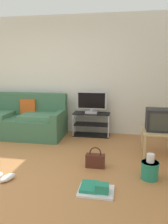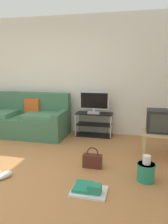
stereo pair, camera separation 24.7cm
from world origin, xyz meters
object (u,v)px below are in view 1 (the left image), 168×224
floor_tray (96,189)px  crt_tv (159,120)px  tv_stand (92,124)px  cleaning_bucket (150,169)px  handbag (95,160)px  sneakers_pair (1,177)px  flat_tv (92,103)px  couch (19,121)px  side_table (158,134)px

floor_tray → crt_tv: bearing=57.0°
tv_stand → cleaning_bucket: bearing=-59.7°
handbag → sneakers_pair: bearing=-152.9°
flat_tv → cleaning_bucket: (1.09, -1.84, -0.62)m
flat_tv → crt_tv: (1.32, -0.88, -0.13)m
tv_stand → sneakers_pair: (-0.95, -2.27, -0.22)m
crt_tv → floor_tray: 1.81m
couch → sneakers_pair: (0.70, -2.00, -0.30)m
couch → floor_tray: bearing=-45.5°
flat_tv → side_table: (1.32, -0.90, -0.39)m
floor_tray → tv_stand: bearing=99.4°
cleaning_bucket → sneakers_pair: 2.08m
couch → tv_stand: 1.67m
side_table → couch: bearing=167.6°
side_table → handbag: size_ratio=1.66×
crt_tv → sneakers_pair: (-2.27, -1.36, -0.59)m
tv_stand → cleaning_bucket: 2.16m
tv_stand → handbag: 1.67m
handbag → floor_tray: handbag is taller
flat_tv → side_table: flat_tv is taller
side_table → cleaning_bucket: bearing=-103.7°
couch → tv_stand: bearing=9.2°
tv_stand → floor_tray: tv_stand is taller
tv_stand → side_table: size_ratio=1.50×
cleaning_bucket → flat_tv: bearing=120.6°
cleaning_bucket → handbag: bearing=163.8°
flat_tv → handbag: 1.76m
cleaning_bucket → crt_tv: bearing=76.5°
couch → side_table: bearing=-12.4°
cleaning_bucket → couch: bearing=149.8°
flat_tv → side_table: 1.65m
handbag → sneakers_pair: size_ratio=0.79×
cleaning_bucket → floor_tray: (-0.70, -0.48, -0.11)m
crt_tv → sneakers_pair: crt_tv is taller
couch → handbag: (1.94, -1.37, -0.23)m
couch → side_table: (2.97, -0.66, 0.04)m
flat_tv → sneakers_pair: size_ratio=1.57×
side_table → floor_tray: 1.73m
couch → crt_tv: 3.05m
couch → side_table: size_ratio=3.86×
side_table → crt_tv: crt_tv is taller
couch → tv_stand: couch is taller
tv_stand → handbag: tv_stand is taller
side_table → tv_stand: bearing=145.0°
flat_tv → tv_stand: bearing=90.0°
couch → cleaning_bucket: (2.74, -1.60, -0.20)m
crt_tv → handbag: (-1.03, -0.73, -0.52)m
side_table → sneakers_pair: side_table is taller
crt_tv → flat_tv: bearing=146.2°
sneakers_pair → handbag: bearing=27.1°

